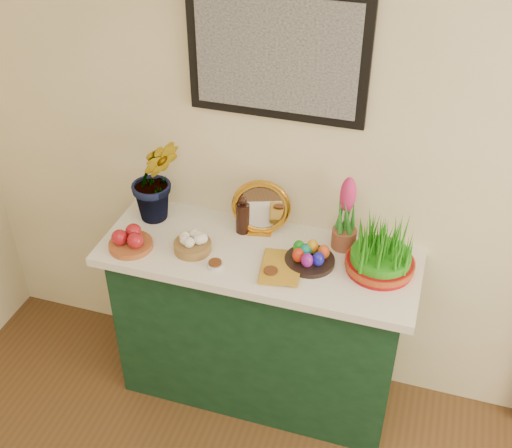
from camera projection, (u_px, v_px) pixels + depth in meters
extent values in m
cube|color=beige|center=(388.00, 148.00, 2.61)|extent=(4.00, 0.04, 2.70)
cube|color=black|center=(277.00, 54.00, 2.50)|extent=(0.74, 0.03, 0.54)
cube|color=#A5A5A5|center=(276.00, 56.00, 2.49)|extent=(0.66, 0.01, 0.46)
cube|color=#143921|center=(259.00, 327.00, 3.07)|extent=(1.30, 0.45, 0.85)
cube|color=white|center=(259.00, 255.00, 2.81)|extent=(1.40, 0.55, 0.04)
imported|color=#2B7E28|center=(154.00, 166.00, 2.85)|extent=(0.36, 0.34, 0.55)
cylinder|color=#9A4F25|center=(131.00, 245.00, 2.82)|extent=(0.23, 0.23, 0.03)
cylinder|color=olive|center=(193.00, 246.00, 2.79)|extent=(0.19, 0.19, 0.04)
cylinder|color=black|center=(243.00, 218.00, 2.88)|extent=(0.06, 0.06, 0.15)
sphere|color=black|center=(242.00, 200.00, 2.83)|extent=(0.04, 0.04, 0.04)
cube|color=#C68A25|center=(260.00, 232.00, 2.91)|extent=(0.12, 0.07, 0.02)
torus|color=#C68A25|center=(261.00, 207.00, 2.84)|extent=(0.27, 0.11, 0.27)
cylinder|color=silver|center=(261.00, 208.00, 2.84)|extent=(0.20, 0.07, 0.20)
imported|color=#B6861F|center=(261.00, 265.00, 2.70)|extent=(0.18, 0.24, 0.03)
cylinder|color=silver|center=(215.00, 265.00, 2.71)|extent=(0.07, 0.07, 0.02)
cylinder|color=#592D14|center=(215.00, 263.00, 2.70)|extent=(0.06, 0.06, 0.01)
cylinder|color=silver|center=(271.00, 273.00, 2.66)|extent=(0.07, 0.07, 0.02)
cylinder|color=#592D14|center=(271.00, 271.00, 2.66)|extent=(0.06, 0.06, 0.01)
cylinder|color=black|center=(310.00, 261.00, 2.73)|extent=(0.24, 0.24, 0.02)
ellipsoid|color=red|center=(298.00, 255.00, 2.69)|extent=(0.05, 0.05, 0.07)
ellipsoid|color=#1918AB|center=(318.00, 259.00, 2.67)|extent=(0.05, 0.05, 0.07)
ellipsoid|color=orange|center=(312.00, 247.00, 2.74)|extent=(0.05, 0.05, 0.07)
ellipsoid|color=#18851A|center=(299.00, 247.00, 2.73)|extent=(0.05, 0.05, 0.07)
ellipsoid|color=#E44E1A|center=(324.00, 252.00, 2.71)|extent=(0.05, 0.05, 0.07)
ellipsoid|color=#7E1888|center=(307.00, 260.00, 2.66)|extent=(0.05, 0.05, 0.07)
ellipsoid|color=#0B8F7B|center=(305.00, 252.00, 2.71)|extent=(0.05, 0.05, 0.07)
cylinder|color=brown|center=(344.00, 238.00, 2.81)|extent=(0.11, 0.11, 0.09)
ellipsoid|color=#D42A73|center=(348.00, 195.00, 2.67)|extent=(0.07, 0.07, 0.17)
cylinder|color=#98090E|center=(379.00, 265.00, 2.69)|extent=(0.28, 0.28, 0.05)
cylinder|color=maroon|center=(380.00, 263.00, 2.68)|extent=(0.29, 0.29, 0.03)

